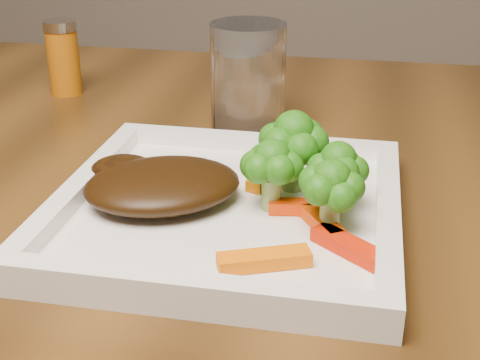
% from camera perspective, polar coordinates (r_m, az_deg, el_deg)
% --- Properties ---
extents(plate, '(0.27, 0.27, 0.01)m').
position_cam_1_polar(plate, '(0.54, -1.04, -2.89)').
color(plate, white).
rests_on(plate, dining_table).
extents(steak, '(0.16, 0.14, 0.03)m').
position_cam_1_polar(steak, '(0.54, -6.63, -0.41)').
color(steak, black).
rests_on(steak, plate).
extents(broccoli_0, '(0.08, 0.08, 0.07)m').
position_cam_1_polar(broccoli_0, '(0.56, 4.56, 2.54)').
color(broccoli_0, '#155F0F').
rests_on(broccoli_0, plate).
extents(broccoli_1, '(0.07, 0.07, 0.06)m').
position_cam_1_polar(broccoli_1, '(0.53, 8.33, 0.68)').
color(broccoli_1, '#137315').
rests_on(broccoli_1, plate).
extents(broccoli_2, '(0.07, 0.07, 0.06)m').
position_cam_1_polar(broccoli_2, '(0.49, 7.75, -1.32)').
color(broccoli_2, '#217713').
rests_on(broccoli_2, plate).
extents(broccoli_3, '(0.07, 0.07, 0.06)m').
position_cam_1_polar(broccoli_3, '(0.52, 2.72, 0.56)').
color(broccoli_3, '#226E12').
rests_on(broccoli_3, plate).
extents(carrot_0, '(0.07, 0.04, 0.01)m').
position_cam_1_polar(carrot_0, '(0.46, 2.07, -6.80)').
color(carrot_0, orange).
rests_on(carrot_0, plate).
extents(carrot_1, '(0.06, 0.05, 0.01)m').
position_cam_1_polar(carrot_1, '(0.48, 9.32, -5.64)').
color(carrot_1, red).
rests_on(carrot_1, plate).
extents(carrot_4, '(0.03, 0.05, 0.01)m').
position_cam_1_polar(carrot_4, '(0.58, 2.29, 0.29)').
color(carrot_4, '#D56D03').
rests_on(carrot_4, plate).
extents(carrot_5, '(0.04, 0.05, 0.01)m').
position_cam_1_polar(carrot_5, '(0.51, 7.02, -3.67)').
color(carrot_5, '#F64404').
rests_on(carrot_5, plate).
extents(carrot_6, '(0.05, 0.02, 0.01)m').
position_cam_1_polar(carrot_6, '(0.53, 5.07, -2.30)').
color(carrot_6, '#F43603').
rests_on(carrot_6, plate).
extents(spice_shaker, '(0.05, 0.05, 0.09)m').
position_cam_1_polar(spice_shaker, '(0.87, -14.84, 10.06)').
color(spice_shaker, '#AA5709').
rests_on(spice_shaker, dining_table).
extents(drinking_glass, '(0.10, 0.10, 0.12)m').
position_cam_1_polar(drinking_glass, '(0.70, 0.68, 8.39)').
color(drinking_glass, silver).
rests_on(drinking_glass, dining_table).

